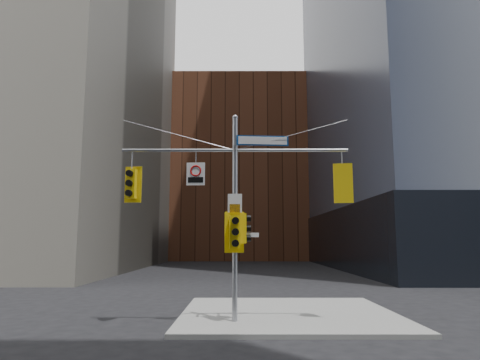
{
  "coord_description": "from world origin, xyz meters",
  "views": [
    {
      "loc": [
        0.2,
        -12.82,
        2.81
      ],
      "look_at": [
        0.18,
        2.0,
        4.94
      ],
      "focal_mm": 32.0,
      "sensor_mm": 36.0,
      "label": 1
    }
  ],
  "objects_px": {
    "signal_assembly": "(235,195)",
    "traffic_light_pole_side": "(244,228)",
    "traffic_light_east_arm": "(343,184)",
    "traffic_light_pole_front": "(235,232)",
    "street_sign_blade": "(263,141)",
    "regulatory_sign_arm": "(196,173)",
    "traffic_light_west_arm": "(131,184)"
  },
  "relations": [
    {
      "from": "traffic_light_west_arm",
      "to": "traffic_light_east_arm",
      "type": "xyz_separation_m",
      "value": [
        7.41,
        -0.01,
        -0.0
      ]
    },
    {
      "from": "traffic_light_west_arm",
      "to": "traffic_light_east_arm",
      "type": "height_order",
      "value": "traffic_light_east_arm"
    },
    {
      "from": "traffic_light_pole_side",
      "to": "street_sign_blade",
      "type": "distance_m",
      "value": 3.17
    },
    {
      "from": "regulatory_sign_arm",
      "to": "street_sign_blade",
      "type": "bearing_deg",
      "value": 4.16
    },
    {
      "from": "street_sign_blade",
      "to": "regulatory_sign_arm",
      "type": "relative_size",
      "value": 2.29
    },
    {
      "from": "signal_assembly",
      "to": "street_sign_blade",
      "type": "xyz_separation_m",
      "value": [
        0.98,
        0.0,
        1.93
      ]
    },
    {
      "from": "signal_assembly",
      "to": "traffic_light_pole_side",
      "type": "bearing_deg",
      "value": 1.32
    },
    {
      "from": "traffic_light_pole_front",
      "to": "traffic_light_east_arm",
      "type": "bearing_deg",
      "value": -2.25
    },
    {
      "from": "street_sign_blade",
      "to": "traffic_light_west_arm",
      "type": "bearing_deg",
      "value": 175.21
    },
    {
      "from": "traffic_light_pole_front",
      "to": "regulatory_sign_arm",
      "type": "height_order",
      "value": "regulatory_sign_arm"
    },
    {
      "from": "traffic_light_west_arm",
      "to": "street_sign_blade",
      "type": "distance_m",
      "value": 4.87
    },
    {
      "from": "traffic_light_pole_front",
      "to": "regulatory_sign_arm",
      "type": "xyz_separation_m",
      "value": [
        -1.38,
        0.25,
        2.06
      ]
    },
    {
      "from": "traffic_light_east_arm",
      "to": "street_sign_blade",
      "type": "xyz_separation_m",
      "value": [
        -2.79,
        0.0,
        1.55
      ]
    },
    {
      "from": "traffic_light_west_arm",
      "to": "regulatory_sign_arm",
      "type": "height_order",
      "value": "regulatory_sign_arm"
    },
    {
      "from": "signal_assembly",
      "to": "traffic_light_pole_side",
      "type": "height_order",
      "value": "signal_assembly"
    },
    {
      "from": "traffic_light_west_arm",
      "to": "traffic_light_east_arm",
      "type": "relative_size",
      "value": 0.93
    },
    {
      "from": "signal_assembly",
      "to": "traffic_light_pole_front",
      "type": "xyz_separation_m",
      "value": [
        -0.0,
        -0.27,
        -1.3
      ]
    },
    {
      "from": "regulatory_sign_arm",
      "to": "traffic_light_pole_side",
      "type": "bearing_deg",
      "value": 4.52
    },
    {
      "from": "traffic_light_east_arm",
      "to": "traffic_light_pole_side",
      "type": "distance_m",
      "value": 3.78
    },
    {
      "from": "traffic_light_east_arm",
      "to": "regulatory_sign_arm",
      "type": "distance_m",
      "value": 5.16
    },
    {
      "from": "signal_assembly",
      "to": "traffic_light_pole_front",
      "type": "height_order",
      "value": "signal_assembly"
    },
    {
      "from": "traffic_light_east_arm",
      "to": "street_sign_blade",
      "type": "distance_m",
      "value": 3.19
    },
    {
      "from": "signal_assembly",
      "to": "traffic_light_east_arm",
      "type": "height_order",
      "value": "signal_assembly"
    },
    {
      "from": "traffic_light_east_arm",
      "to": "street_sign_blade",
      "type": "relative_size",
      "value": 0.75
    },
    {
      "from": "signal_assembly",
      "to": "traffic_light_west_arm",
      "type": "height_order",
      "value": "signal_assembly"
    },
    {
      "from": "traffic_light_pole_side",
      "to": "regulatory_sign_arm",
      "type": "distance_m",
      "value": 2.57
    },
    {
      "from": "signal_assembly",
      "to": "traffic_light_pole_side",
      "type": "xyz_separation_m",
      "value": [
        0.32,
        0.01,
        -1.17
      ]
    },
    {
      "from": "traffic_light_pole_side",
      "to": "traffic_light_pole_front",
      "type": "height_order",
      "value": "traffic_light_pole_front"
    },
    {
      "from": "traffic_light_west_arm",
      "to": "regulatory_sign_arm",
      "type": "relative_size",
      "value": 1.59
    },
    {
      "from": "traffic_light_pole_front",
      "to": "regulatory_sign_arm",
      "type": "bearing_deg",
      "value": 163.58
    },
    {
      "from": "traffic_light_east_arm",
      "to": "traffic_light_pole_side",
      "type": "height_order",
      "value": "traffic_light_east_arm"
    },
    {
      "from": "traffic_light_pole_side",
      "to": "regulatory_sign_arm",
      "type": "height_order",
      "value": "regulatory_sign_arm"
    }
  ]
}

